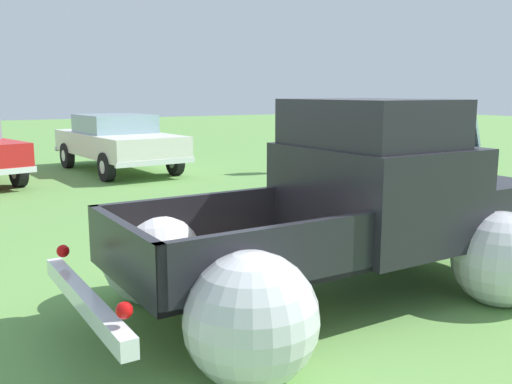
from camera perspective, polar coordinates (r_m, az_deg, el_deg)
ground_plane at (r=5.59m, az=6.54°, el=-10.86°), size 80.00×80.00×0.00m
vintage_pickup_truck at (r=5.61m, az=9.81°, el=-2.77°), size 4.67×2.86×1.96m
show_car_1 at (r=14.78m, az=-13.81°, el=5.08°), size 2.28×4.65×1.43m
spectator_0 at (r=14.06m, az=3.49°, el=5.98°), size 0.48×0.48×1.74m
spectator_1 at (r=13.66m, az=9.13°, el=5.35°), size 0.48×0.48×1.59m
lane_cone_0 at (r=8.60m, az=11.16°, el=-1.39°), size 0.36×0.36×0.63m
lane_cone_1 at (r=7.80m, az=19.56°, el=-2.96°), size 0.36×0.36×0.63m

